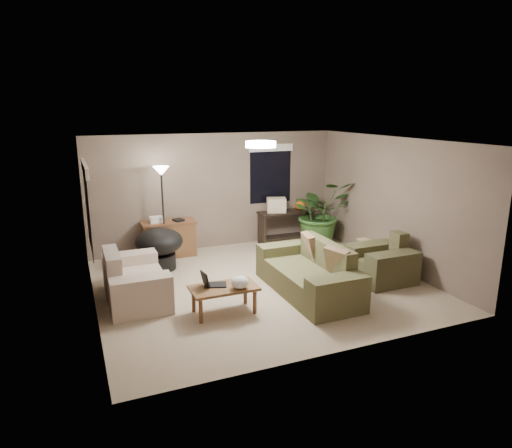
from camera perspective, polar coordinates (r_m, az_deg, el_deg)
name	(u,v)px	position (r m, az deg, el deg)	size (l,w,h in m)	color
room_shell	(260,215)	(7.73, 0.57, 1.10)	(5.50, 5.50, 5.50)	tan
main_sofa	(310,276)	(7.72, 6.72, -6.44)	(0.95, 2.20, 0.85)	#4F4F2F
throw_pillows	(324,254)	(7.73, 8.46, -3.69)	(0.35, 1.39, 0.47)	#8C7251
loveseat	(134,282)	(7.64, -15.05, -7.06)	(0.90, 1.60, 0.85)	beige
armchair	(382,264)	(8.52, 15.44, -4.84)	(0.95, 1.00, 0.85)	brown
coffee_table	(224,291)	(6.93, -4.03, -8.30)	(1.00, 0.55, 0.42)	brown
laptop	(211,282)	(6.93, -5.64, -7.26)	(0.40, 0.32, 0.24)	black
plastic_bag	(240,282)	(6.80, -2.04, -7.31)	(0.27, 0.24, 0.19)	white
desk	(169,239)	(9.65, -10.80, -1.81)	(1.10, 0.50, 0.75)	brown
desk_papers	(161,220)	(9.51, -11.83, 0.53)	(0.69, 0.28, 0.12)	silver
console_table	(286,224)	(10.43, 3.77, -0.03)	(1.30, 0.40, 0.75)	black
pumpkin	(300,205)	(10.49, 5.52, 2.33)	(0.24, 0.24, 0.20)	orange
cardboard_box	(276,205)	(10.22, 2.55, 2.39)	(0.42, 0.31, 0.31)	beige
papasan_chair	(159,246)	(8.90, -12.00, -2.68)	(1.07, 1.07, 0.80)	black
floor_lamp	(162,182)	(9.20, -11.71, 5.14)	(0.32, 0.32, 1.91)	black
ceiling_fixture	(261,144)	(7.55, 0.59, 9.92)	(0.50, 0.50, 0.10)	white
houseplant	(320,220)	(10.36, 7.96, 0.54)	(1.32, 1.47, 1.15)	#2D5923
cat_scratching_post	(364,253)	(9.33, 13.29, -3.55)	(0.32, 0.32, 0.50)	tan
window_left	(86,192)	(7.33, -20.47, 3.72)	(0.05, 1.56, 1.33)	black
window_back	(271,164)	(10.39, 1.85, 7.51)	(1.06, 0.05, 1.33)	black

